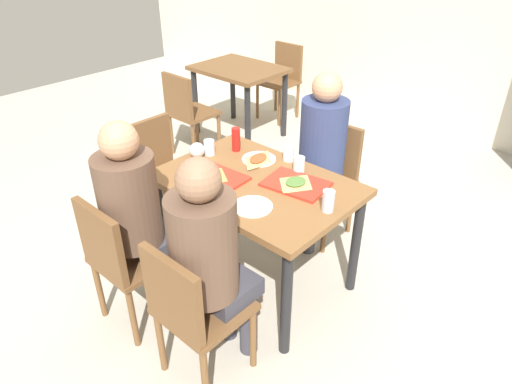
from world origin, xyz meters
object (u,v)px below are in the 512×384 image
Objects in this scene: person_in_brown_jacket at (210,254)px; condiment_bottle at (236,139)px; chair_near_right at (191,308)px; chair_near_left at (121,256)px; background_table at (239,79)px; paper_plate_near_edge at (253,206)px; plastic_cup_b at (217,198)px; chair_left_end at (160,168)px; foil_bundle at (197,150)px; pizza_slice_b at (296,182)px; pizza_slice_c at (258,159)px; soda_can at (328,201)px; chair_far_side at (328,172)px; tray_red_far at (296,184)px; person_far_side at (319,148)px; plastic_cup_c at (209,147)px; plastic_cup_d at (299,165)px; person_in_red at (136,209)px; plastic_cup_a at (289,153)px; background_chair_far at (283,76)px; background_chair_near at (187,109)px; tray_red_near at (215,177)px; pizza_slice_a at (210,175)px; main_table at (256,196)px; paper_plate_center at (259,159)px.

person_in_brown_jacket is 7.86× the size of condiment_bottle.
condiment_bottle is at bearing 123.67° from chair_near_right.
background_table is (-1.45, 2.44, 0.13)m from chair_near_left.
plastic_cup_b is (-0.15, -0.12, 0.05)m from paper_plate_near_edge.
chair_left_end is 8.48× the size of foil_bundle.
pizza_slice_b is 0.49m from plastic_cup_b.
soda_can is at bearing -15.34° from pizza_slice_c.
chair_far_side is at bearing 74.50° from pizza_slice_c.
person_far_side is at bearing 111.24° from tray_red_far.
soda_can is at bearing -51.61° from person_far_side.
chair_far_side is 0.76m from condiment_bottle.
plastic_cup_b is 1.00× the size of plastic_cup_c.
foil_bundle is (-0.61, -0.28, 0.00)m from plastic_cup_d.
chair_near_left is at bearing -78.31° from plastic_cup_c.
background_table is at bearing 120.62° from chair_near_left.
paper_plate_near_edge is 0.34m from pizza_slice_b.
chair_near_right is 0.67× the size of person_in_red.
person_far_side is at bearing 48.23° from condiment_bottle.
plastic_cup_a is at bearing 148.48° from soda_can.
person_in_red reaches higher than background_table.
chair_near_right is at bearing -57.42° from background_chair_far.
background_chair_near is at bearing 132.67° from person_in_red.
chair_far_side is at bearing 58.40° from foil_bundle.
plastic_cup_c reaches higher than paper_plate_near_edge.
tray_red_near is at bearing 80.17° from person_in_red.
chair_near_right is 6.95× the size of soda_can.
pizza_slice_a is at bearing 129.50° from chair_near_right.
chair_far_side is at bearing 99.86° from paper_plate_near_edge.
soda_can reaches higher than chair_near_right.
main_table is at bearing -149.40° from tray_red_far.
chair_near_right is at bearing -52.44° from tray_red_near.
pizza_slice_c is at bearing 81.31° from person_in_red.
paper_plate_center is at bearing 85.40° from tray_red_near.
chair_left_end is at bearing -146.25° from person_far_side.
tray_red_far is at bearing 33.23° from pizza_slice_a.
chair_near_right is 2.35× the size of tray_red_far.
plastic_cup_b and plastic_cup_d have the same top height.
plastic_cup_d is at bearing 51.44° from tray_red_near.
plastic_cup_b reaches higher than paper_plate_center.
background_chair_far is (-1.36, 2.17, -0.34)m from condiment_bottle.
person_in_red is at bearing -101.51° from chair_far_side.
paper_plate_near_edge is at bearing 105.37° from person_in_brown_jacket.
plastic_cup_c is at bearing 137.73° from pizza_slice_a.
chair_near_right is 1.00× the size of chair_left_end.
chair_near_left is 0.69m from pizza_slice_a.
pizza_slice_a is 0.51m from pizza_slice_b.
plastic_cup_a reaches higher than chair_far_side.
person_in_brown_jacket is 3.07m from background_table.
background_chair_far is (-1.77, 2.73, -0.31)m from plastic_cup_b.
chair_left_end is 0.87m from pizza_slice_c.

